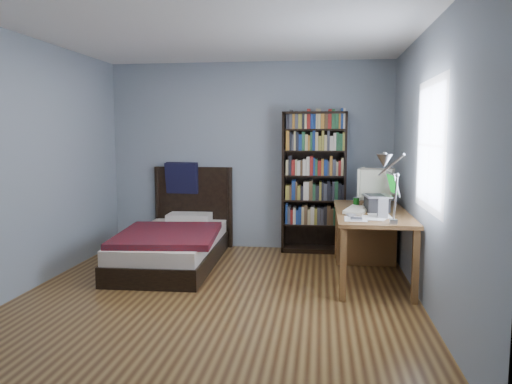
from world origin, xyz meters
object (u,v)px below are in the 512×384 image
(desk, at_px, (367,231))
(crt_monitor, at_px, (376,185))
(bookshelf, at_px, (314,182))
(bed, at_px, (174,242))
(desk_lamp, at_px, (386,168))
(keyboard, at_px, (357,210))
(speaker, at_px, (383,208))
(laptop, at_px, (379,201))
(soda_can, at_px, (356,203))

(desk, bearing_deg, crt_monitor, -42.59)
(crt_monitor, xyz_separation_m, bookshelf, (-0.71, 0.72, -0.05))
(desk, height_order, bed, bed)
(desk_lamp, relative_size, bed, 0.31)
(desk, height_order, crt_monitor, crt_monitor)
(keyboard, relative_size, speaker, 2.63)
(laptop, height_order, desk_lamp, desk_lamp)
(laptop, bearing_deg, crt_monitor, 88.73)
(keyboard, distance_m, soda_can, 0.28)
(bed, bearing_deg, soda_can, -3.79)
(soda_can, bearing_deg, desk_lamp, -83.96)
(bookshelf, bearing_deg, keyboard, -68.87)
(crt_monitor, bearing_deg, bookshelf, 134.52)
(keyboard, distance_m, bookshelf, 1.32)
(crt_monitor, relative_size, speaker, 2.36)
(soda_can, relative_size, bed, 0.05)
(keyboard, relative_size, bookshelf, 0.27)
(laptop, xyz_separation_m, bed, (-2.35, 0.35, -0.59))
(bookshelf, bearing_deg, speaker, -66.32)
(desk, distance_m, soda_can, 0.50)
(desk, xyz_separation_m, keyboard, (-0.16, -0.57, 0.33))
(desk_lamp, bearing_deg, bookshelf, 105.18)
(crt_monitor, height_order, bed, bed)
(desk, relative_size, desk_lamp, 2.60)
(crt_monitor, distance_m, desk_lamp, 1.61)
(soda_can, distance_m, bookshelf, 1.07)
(crt_monitor, bearing_deg, speaker, -90.92)
(speaker, xyz_separation_m, soda_can, (-0.22, 0.64, -0.04))
(soda_can, distance_m, bed, 2.20)
(crt_monitor, bearing_deg, laptop, -91.27)
(crt_monitor, distance_m, laptop, 0.45)
(laptop, bearing_deg, bed, 171.55)
(keyboard, xyz_separation_m, speaker, (0.23, -0.37, 0.08))
(speaker, height_order, bookshelf, bookshelf)
(speaker, distance_m, soda_can, 0.68)
(desk, distance_m, bookshelf, 1.03)
(desk, height_order, laptop, laptop)
(speaker, distance_m, bed, 2.54)
(desk_lamp, bearing_deg, desk, 89.82)
(laptop, distance_m, desk_lamp, 1.23)
(laptop, relative_size, speaker, 2.18)
(desk_lamp, xyz_separation_m, bookshelf, (-0.63, 2.31, -0.34))
(bed, bearing_deg, keyboard, -11.04)
(desk_lamp, bearing_deg, laptop, 86.19)
(laptop, distance_m, bookshelf, 1.35)
(desk, bearing_deg, speaker, -85.92)
(laptop, bearing_deg, desk_lamp, -93.81)
(laptop, bearing_deg, bookshelf, 121.30)
(desk_lamp, height_order, keyboard, desk_lamp)
(crt_monitor, distance_m, speaker, 0.88)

